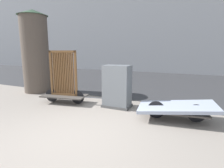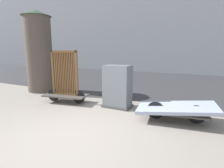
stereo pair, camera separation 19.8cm
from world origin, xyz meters
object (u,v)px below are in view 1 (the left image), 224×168
at_px(bike_cart_with_bedframe, 64,85).
at_px(advertising_column, 35,51).
at_px(bike_cart_with_mattress, 176,108).
at_px(utility_cabinet, 117,88).

distance_m(bike_cart_with_bedframe, advertising_column, 2.69).
height_order(bike_cart_with_bedframe, bike_cart_with_mattress, bike_cart_with_bedframe).
relative_size(bike_cart_with_mattress, advertising_column, 0.71).
distance_m(bike_cart_with_mattress, advertising_column, 6.12).
bearing_deg(bike_cart_with_mattress, utility_cabinet, 160.43).
xyz_separation_m(bike_cart_with_bedframe, advertising_column, (-2.26, 0.90, 1.13)).
xyz_separation_m(bike_cart_with_mattress, utility_cabinet, (-1.80, 0.35, 0.30)).
bearing_deg(advertising_column, bike_cart_with_bedframe, -21.75).
height_order(bike_cart_with_bedframe, utility_cabinet, bike_cart_with_bedframe).
distance_m(utility_cabinet, advertising_column, 4.27).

